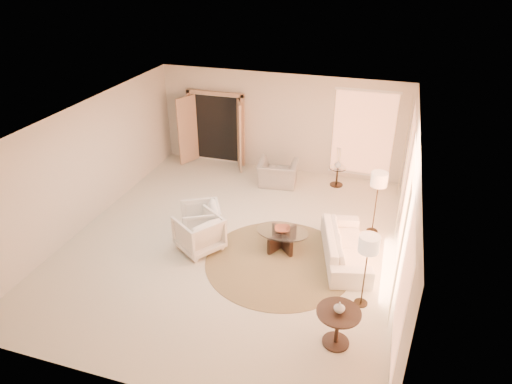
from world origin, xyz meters
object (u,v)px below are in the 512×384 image
(armchair_left, at_px, (201,219))
(floor_lamp_far, at_px, (369,247))
(armchair_right, at_px, (199,231))
(floor_lamp_near, at_px, (379,182))
(side_table, at_px, (337,175))
(sofa, at_px, (345,246))
(accent_chair, at_px, (278,170))
(side_vase, at_px, (338,164))
(bowl, at_px, (282,229))
(end_vase, at_px, (339,307))
(end_table, at_px, (338,322))
(coffee_table, at_px, (282,237))

(armchair_left, bearing_deg, floor_lamp_far, 43.00)
(armchair_right, height_order, floor_lamp_near, floor_lamp_near)
(armchair_left, distance_m, side_table, 4.23)
(floor_lamp_near, bearing_deg, sofa, -111.23)
(accent_chair, xyz_separation_m, side_vase, (1.55, 0.43, 0.19))
(bowl, bearing_deg, end_vase, -57.48)
(end_table, height_order, side_vase, side_vase)
(armchair_left, bearing_deg, coffee_table, 64.13)
(end_vase, bearing_deg, floor_lamp_near, 85.22)
(armchair_left, distance_m, end_vase, 4.09)
(floor_lamp_near, bearing_deg, side_table, 118.38)
(sofa, distance_m, armchair_right, 3.08)
(coffee_table, bearing_deg, armchair_right, -161.27)
(side_table, height_order, floor_lamp_near, floor_lamp_near)
(sofa, bearing_deg, end_vase, 169.53)
(sofa, bearing_deg, end_table, 169.53)
(floor_lamp_near, distance_m, floor_lamp_far, 2.52)
(sofa, relative_size, end_vase, 11.17)
(floor_lamp_near, distance_m, side_vase, 2.45)
(floor_lamp_far, bearing_deg, coffee_table, 144.33)
(sofa, distance_m, side_table, 3.36)
(sofa, distance_m, side_vase, 3.38)
(coffee_table, bearing_deg, floor_lamp_far, -35.67)
(armchair_right, bearing_deg, floor_lamp_near, 151.28)
(armchair_right, xyz_separation_m, accent_chair, (0.82, 3.43, 0.01))
(side_vase, bearing_deg, end_vase, -81.74)
(sofa, height_order, side_vase, side_vase)
(end_table, height_order, floor_lamp_far, floor_lamp_far)
(end_table, bearing_deg, floor_lamp_near, 85.22)
(end_table, bearing_deg, side_table, 98.26)
(accent_chair, bearing_deg, side_vase, -171.47)
(floor_lamp_near, distance_m, bowl, 2.33)
(floor_lamp_far, height_order, end_vase, floor_lamp_far)
(end_vase, xyz_separation_m, side_vase, (-0.82, 5.68, -0.12))
(armchair_left, bearing_deg, floor_lamp_near, 80.87)
(accent_chair, bearing_deg, end_vase, 107.29)
(floor_lamp_far, distance_m, bowl, 2.38)
(armchair_right, distance_m, coffee_table, 1.78)
(armchair_right, distance_m, floor_lamp_far, 3.67)
(coffee_table, distance_m, floor_lamp_near, 2.41)
(bowl, bearing_deg, side_table, 78.08)
(side_table, bearing_deg, end_vase, -81.74)
(accent_chair, xyz_separation_m, bowl, (0.86, -2.86, 0.00))
(bowl, xyz_separation_m, end_vase, (1.52, -2.38, 0.31))
(sofa, distance_m, end_table, 2.39)
(sofa, height_order, coffee_table, sofa)
(end_table, bearing_deg, end_vase, 180.00)
(armchair_right, bearing_deg, sofa, 134.85)
(side_vase, bearing_deg, bowl, -101.92)
(floor_lamp_near, bearing_deg, end_table, -94.78)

